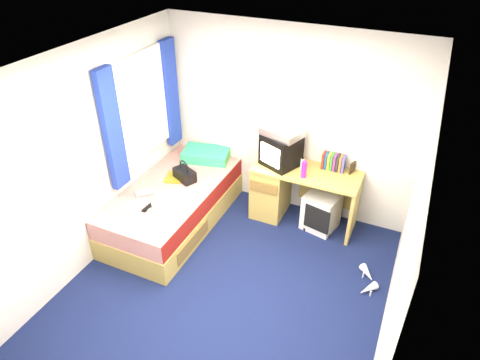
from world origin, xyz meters
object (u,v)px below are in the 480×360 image
at_px(pillow, 206,155).
at_px(colour_swatch_fan, 153,211).
at_px(towel, 166,201).
at_px(storage_cube, 321,211).
at_px(picture_frame, 352,168).
at_px(remote_control, 147,208).
at_px(white_heels, 368,281).
at_px(bed, 174,205).
at_px(magazine, 174,177).
at_px(crt_tv, 281,150).
at_px(vcr, 282,132).
at_px(aerosol_can, 302,165).
at_px(handbag, 185,174).
at_px(water_bottle, 144,193).
at_px(desk, 284,189).
at_px(pink_water_bottle, 304,170).

xyz_separation_m(pillow, colour_swatch_fan, (0.01, -1.30, -0.06)).
bearing_deg(towel, storage_cube, 32.81).
xyz_separation_m(picture_frame, colour_swatch_fan, (-1.92, -1.42, -0.27)).
xyz_separation_m(pillow, remote_control, (-0.08, -1.28, -0.06)).
distance_m(picture_frame, white_heels, 1.33).
relative_size(bed, pillow, 3.26).
distance_m(pillow, magazine, 0.61).
bearing_deg(remote_control, magazine, 99.52).
relative_size(pillow, crt_tv, 1.18).
relative_size(vcr, towel, 1.57).
bearing_deg(aerosol_can, magazine, -161.03).
xyz_separation_m(handbag, towel, (0.08, -0.55, -0.03)).
relative_size(storage_cube, crt_tv, 0.93).
bearing_deg(towel, white_heels, 6.91).
bearing_deg(vcr, handbag, -135.57).
bearing_deg(aerosol_can, water_bottle, -148.52).
height_order(desk, pink_water_bottle, pink_water_bottle).
relative_size(crt_tv, white_heels, 1.13).
height_order(bed, vcr, vcr).
height_order(crt_tv, picture_frame, crt_tv).
xyz_separation_m(storage_cube, picture_frame, (0.26, 0.23, 0.58)).
bearing_deg(crt_tv, bed, -123.63).
distance_m(pillow, towel, 1.13).
bearing_deg(pillow, vcr, -2.50).
height_order(picture_frame, white_heels, picture_frame).
bearing_deg(towel, aerosol_can, 39.46).
xyz_separation_m(towel, colour_swatch_fan, (-0.07, -0.18, -0.04)).
height_order(pink_water_bottle, water_bottle, pink_water_bottle).
relative_size(vcr, pink_water_bottle, 2.30).
bearing_deg(water_bottle, towel, -9.02).
distance_m(colour_swatch_fan, white_heels, 2.50).
distance_m(bed, handbag, 0.42).
bearing_deg(crt_tv, towel, -109.46).
height_order(pink_water_bottle, handbag, pink_water_bottle).
relative_size(magazine, colour_swatch_fan, 1.27).
xyz_separation_m(vcr, water_bottle, (-1.34, -1.02, -0.62)).
height_order(desk, magazine, desk).
distance_m(picture_frame, colour_swatch_fan, 2.40).
xyz_separation_m(crt_tv, colour_swatch_fan, (-1.06, -1.25, -0.41)).
distance_m(bed, pillow, 0.86).
relative_size(vcr, colour_swatch_fan, 2.11).
relative_size(remote_control, white_heels, 0.35).
distance_m(aerosol_can, towel, 1.67).
bearing_deg(vcr, water_bottle, -124.46).
relative_size(pink_water_bottle, handbag, 0.60).
height_order(bed, storage_cube, bed).
bearing_deg(bed, magazine, 114.98).
bearing_deg(colour_swatch_fan, water_bottle, 139.87).
xyz_separation_m(remote_control, white_heels, (2.49, 0.44, -0.51)).
relative_size(handbag, magazine, 1.20).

